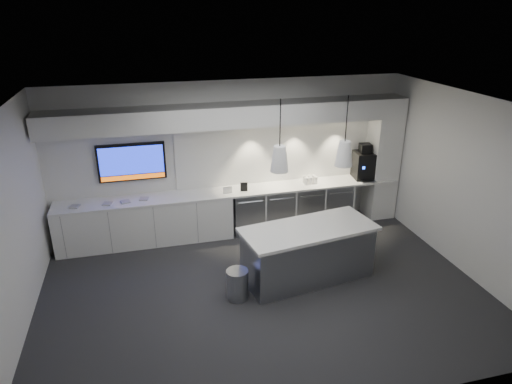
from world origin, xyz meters
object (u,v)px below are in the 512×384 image
object	(u,v)px
wall_tv	(132,162)
coffee_machine	(364,164)
island	(308,253)
bin	(237,284)

from	to	relation	value
wall_tv	coffee_machine	xyz separation A→B (m)	(4.68, -0.25, -0.35)
wall_tv	island	bearing A→B (deg)	-39.47
wall_tv	coffee_machine	size ratio (longest dim) A/B	1.68
island	bin	xyz separation A→B (m)	(-1.26, -0.29, -0.23)
wall_tv	coffee_machine	world-z (taller)	wall_tv
wall_tv	island	size ratio (longest dim) A/B	0.54
bin	coffee_machine	distance (m)	4.06
island	coffee_machine	distance (m)	2.89
island	bin	bearing A→B (deg)	-176.28
island	coffee_machine	bearing A→B (deg)	36.33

